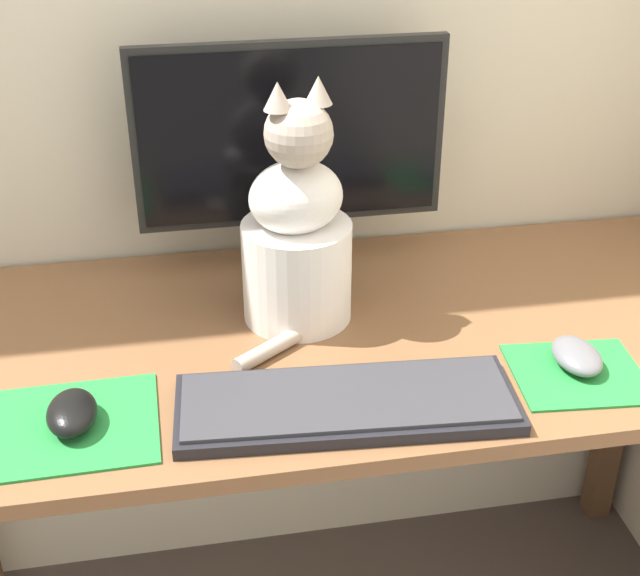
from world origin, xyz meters
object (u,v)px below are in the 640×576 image
(monitor, at_px, (291,149))
(computer_mouse_right, at_px, (577,356))
(computer_mouse_left, at_px, (72,413))
(keyboard, at_px, (346,403))
(cat, at_px, (297,235))

(monitor, xyz_separation_m, computer_mouse_right, (0.36, -0.37, -0.20))
(monitor, relative_size, computer_mouse_left, 5.20)
(computer_mouse_left, distance_m, computer_mouse_right, 0.72)
(monitor, height_order, keyboard, monitor)
(computer_mouse_right, height_order, cat, cat)
(computer_mouse_right, bearing_deg, cat, 150.42)
(keyboard, relative_size, computer_mouse_right, 4.77)
(monitor, distance_m, keyboard, 0.47)
(keyboard, distance_m, computer_mouse_right, 0.35)
(computer_mouse_left, distance_m, cat, 0.43)
(computer_mouse_right, relative_size, cat, 0.26)
(computer_mouse_right, bearing_deg, keyboard, -173.49)
(keyboard, xyz_separation_m, computer_mouse_right, (0.35, 0.04, 0.01))
(monitor, height_order, cat, monitor)
(cat, bearing_deg, monitor, 68.83)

